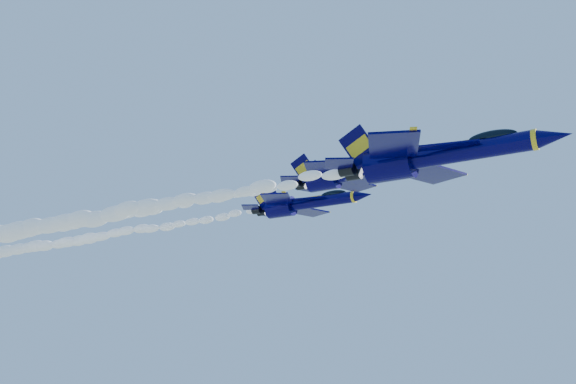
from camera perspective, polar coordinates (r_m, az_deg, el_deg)
The scene contains 6 objects.
jet_lead at distance 52.31m, azimuth 12.79°, elevation 3.16°, with size 18.14×14.88×6.74m.
smoke_trail_jet_lead at distance 69.90m, azimuth -14.99°, elevation -1.84°, with size 53.15×2.46×2.21m, color white.
jet_second at distance 67.66m, azimuth 5.50°, elevation 1.55°, with size 15.42×12.65×5.73m.
smoke_trail_jet_second at distance 86.27m, azimuth -14.89°, elevation -2.07°, with size 53.15×2.09×1.88m, color white.
jet_third at distance 78.68m, azimuth 1.37°, elevation -1.03°, with size 16.05×13.16×5.96m.
smoke_trail_jet_third at distance 98.74m, azimuth -15.89°, elevation -3.71°, with size 53.15×2.17×1.96m, color white.
Camera 1 is at (36.03, -62.27, 133.37)m, focal length 40.00 mm.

